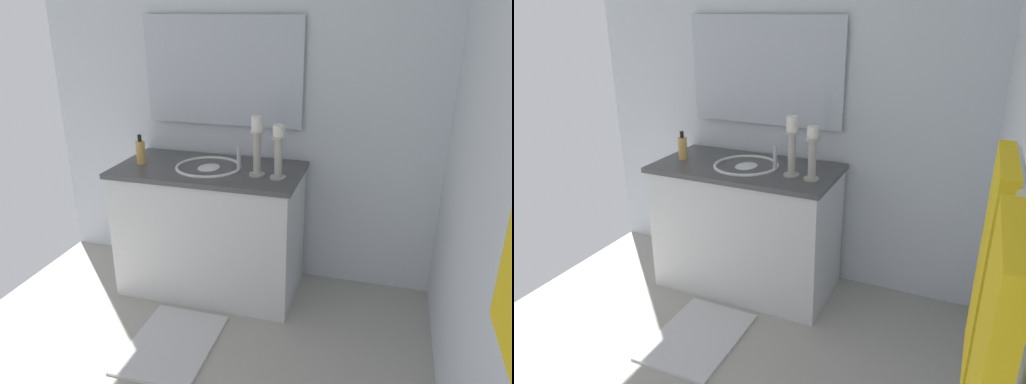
{
  "view_description": "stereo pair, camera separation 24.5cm",
  "coord_description": "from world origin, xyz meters",
  "views": [
    {
      "loc": [
        1.39,
        0.93,
        1.7
      ],
      "look_at": [
        -0.27,
        0.46,
        1.03
      ],
      "focal_mm": 33.26,
      "sensor_mm": 36.0,
      "label": 1
    },
    {
      "loc": [
        1.31,
        1.16,
        1.7
      ],
      "look_at": [
        -0.27,
        0.46,
        1.03
      ],
      "focal_mm": 33.26,
      "sensor_mm": 36.0,
      "label": 2
    }
  ],
  "objects": [
    {
      "name": "bath_mat",
      "position": [
        -0.5,
        -0.08,
        0.01
      ],
      "size": [
        0.6,
        0.44,
        0.02
      ],
      "primitive_type": "cube",
      "color": "silver",
      "rests_on": "ground"
    },
    {
      "name": "sink_basin",
      "position": [
        -1.13,
        -0.08,
        0.78
      ],
      "size": [
        0.4,
        0.4,
        0.24
      ],
      "color": "white",
      "rests_on": "vanity_cabinet"
    },
    {
      "name": "soap_bottle",
      "position": [
        -1.09,
        -0.5,
        0.89
      ],
      "size": [
        0.06,
        0.06,
        0.18
      ],
      "color": "#E5B259",
      "rests_on": "vanity_cabinet"
    },
    {
      "name": "mirror",
      "position": [
        -1.41,
        -0.08,
        1.34
      ],
      "size": [
        0.02,
        1.01,
        0.66
      ],
      "primitive_type": "cube",
      "color": "silver"
    },
    {
      "name": "vanity_cabinet",
      "position": [
        -1.13,
        -0.08,
        0.41
      ],
      "size": [
        0.58,
        1.13,
        0.81
      ],
      "color": "silver",
      "rests_on": "ground"
    },
    {
      "name": "candle_holder_short",
      "position": [
        -1.07,
        0.24,
        1.0
      ],
      "size": [
        0.09,
        0.09,
        0.34
      ],
      "color": "#B7B2A5",
      "rests_on": "vanity_cabinet"
    },
    {
      "name": "candle_holder_tall",
      "position": [
        -1.05,
        0.37,
        0.97
      ],
      "size": [
        0.09,
        0.09,
        0.3
      ],
      "color": "#B7B2A5",
      "rests_on": "vanity_cabinet"
    },
    {
      "name": "wall_left",
      "position": [
        -1.45,
        0.0,
        1.23
      ],
      "size": [
        0.04,
        2.6,
        2.45
      ],
      "primitive_type": "cube",
      "color": "silver",
      "rests_on": "ground"
    }
  ]
}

